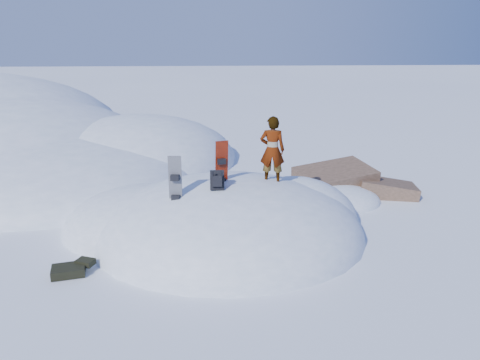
{
  "coord_description": "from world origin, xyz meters",
  "views": [
    {
      "loc": [
        -0.29,
        -11.12,
        5.09
      ],
      "look_at": [
        0.3,
        0.3,
        1.41
      ],
      "focal_mm": 35.0,
      "sensor_mm": 36.0,
      "label": 1
    }
  ],
  "objects_px": {
    "snowboard_red": "(221,173)",
    "snowboard_dark": "(176,190)",
    "backpack": "(217,180)",
    "person": "(272,150)"
  },
  "relations": [
    {
      "from": "backpack",
      "to": "person",
      "type": "relative_size",
      "value": 0.33
    },
    {
      "from": "snowboard_dark",
      "to": "person",
      "type": "distance_m",
      "value": 2.68
    },
    {
      "from": "person",
      "to": "snowboard_red",
      "type": "bearing_deg",
      "value": 20.21
    },
    {
      "from": "snowboard_red",
      "to": "person",
      "type": "height_order",
      "value": "person"
    },
    {
      "from": "snowboard_red",
      "to": "snowboard_dark",
      "type": "distance_m",
      "value": 1.35
    },
    {
      "from": "snowboard_dark",
      "to": "snowboard_red",
      "type": "bearing_deg",
      "value": 42.64
    },
    {
      "from": "snowboard_dark",
      "to": "backpack",
      "type": "bearing_deg",
      "value": 20.93
    },
    {
      "from": "snowboard_red",
      "to": "backpack",
      "type": "bearing_deg",
      "value": -117.11
    },
    {
      "from": "snowboard_red",
      "to": "snowboard_dark",
      "type": "height_order",
      "value": "snowboard_red"
    },
    {
      "from": "snowboard_dark",
      "to": "person",
      "type": "bearing_deg",
      "value": 30.18
    }
  ]
}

